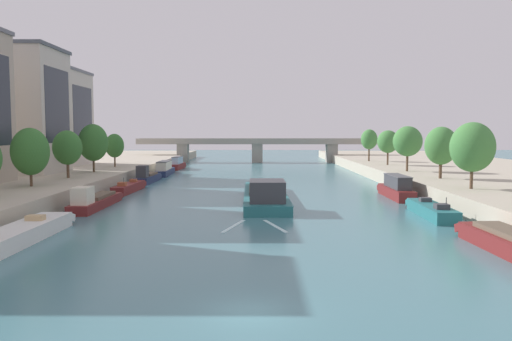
% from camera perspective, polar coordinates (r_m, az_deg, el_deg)
% --- Properties ---
extents(ground_plane, '(400.00, 400.00, 0.00)m').
position_cam_1_polar(ground_plane, '(23.85, -0.78, -15.77)').
color(ground_plane, '#42757F').
extents(quay_left, '(36.00, 170.00, 2.04)m').
position_cam_1_polar(quay_left, '(86.57, -25.82, -0.78)').
color(quay_left, '#B2A893').
rests_on(quay_left, ground).
extents(quay_right, '(36.00, 170.00, 2.04)m').
position_cam_1_polar(quay_right, '(86.19, 25.95, -0.80)').
color(quay_right, '#B2A893').
rests_on(quay_right, ground).
extents(barge_midriver, '(5.21, 24.54, 3.22)m').
position_cam_1_polar(barge_midriver, '(58.68, 1.05, -2.70)').
color(barge_midriver, '#23666B').
rests_on(barge_midriver, ground).
extents(wake_behind_barge, '(5.60, 5.92, 0.03)m').
position_cam_1_polar(wake_behind_barge, '(44.18, -0.19, -6.28)').
color(wake_behind_barge, silver).
rests_on(wake_behind_barge, ground).
extents(moored_boat_left_lone, '(2.89, 15.77, 2.31)m').
position_cam_1_polar(moored_boat_left_lone, '(41.28, -25.33, -6.61)').
color(moored_boat_left_lone, silver).
rests_on(moored_boat_left_lone, ground).
extents(moored_boat_left_second, '(2.34, 12.91, 2.68)m').
position_cam_1_polar(moored_boat_left_second, '(56.97, -17.70, -3.27)').
color(moored_boat_left_second, maroon).
rests_on(moored_boat_left_second, ground).
extents(moored_boat_left_midway, '(2.18, 11.33, 2.24)m').
position_cam_1_polar(moored_boat_left_midway, '(71.11, -14.10, -1.85)').
color(moored_boat_left_midway, maroon).
rests_on(moored_boat_left_midway, ground).
extents(moored_boat_left_upstream, '(2.33, 11.11, 2.94)m').
position_cam_1_polar(moored_boat_left_upstream, '(83.09, -12.15, -0.73)').
color(moored_boat_left_upstream, '#1E284C').
rests_on(moored_boat_left_upstream, ground).
extents(moored_boat_left_far, '(2.57, 13.09, 2.66)m').
position_cam_1_polar(moored_boat_left_far, '(96.82, -10.26, 0.16)').
color(moored_boat_left_far, '#1E284C').
rests_on(moored_boat_left_far, ground).
extents(moored_boat_left_downstream, '(2.01, 10.29, 2.77)m').
position_cam_1_polar(moored_boat_left_downstream, '(111.28, -8.80, 0.75)').
color(moored_boat_left_downstream, maroon).
rests_on(moored_boat_left_downstream, ground).
extents(moored_boat_right_downstream, '(2.49, 10.94, 2.26)m').
position_cam_1_polar(moored_boat_right_downstream, '(52.05, 19.14, -4.22)').
color(moored_boat_right_downstream, '#23666B').
rests_on(moored_boat_right_downstream, ground).
extents(moored_boat_right_second, '(2.15, 11.12, 2.86)m').
position_cam_1_polar(moored_boat_right_second, '(64.97, 15.54, -1.94)').
color(moored_boat_right_second, maroon).
rests_on(moored_boat_right_second, ground).
extents(tree_left_end_of_row, '(4.16, 4.16, 6.58)m').
position_cam_1_polar(tree_left_end_of_row, '(62.11, -24.11, 1.96)').
color(tree_left_end_of_row, brown).
rests_on(tree_left_end_of_row, quay_left).
extents(tree_left_far, '(3.81, 3.81, 6.31)m').
position_cam_1_polar(tree_left_far, '(71.51, -20.50, 2.42)').
color(tree_left_far, brown).
rests_on(tree_left_far, quay_left).
extents(tree_left_distant, '(4.42, 4.42, 7.29)m').
position_cam_1_polar(tree_left_distant, '(80.70, -17.89, 3.01)').
color(tree_left_distant, brown).
rests_on(tree_left_distant, quay_left).
extents(tree_left_midway, '(3.23, 3.23, 5.76)m').
position_cam_1_polar(tree_left_midway, '(91.06, -15.66, 2.71)').
color(tree_left_midway, brown).
rests_on(tree_left_midway, quay_left).
extents(tree_right_by_lamp, '(4.67, 4.67, 7.18)m').
position_cam_1_polar(tree_right_by_lamp, '(58.96, 23.22, 2.44)').
color(tree_right_by_lamp, brown).
rests_on(tree_right_by_lamp, quay_right).
extents(tree_right_second, '(4.19, 4.19, 6.80)m').
position_cam_1_polar(tree_right_second, '(70.48, 20.14, 2.63)').
color(tree_right_second, brown).
rests_on(tree_right_second, quay_right).
extents(tree_right_distant, '(4.44, 4.44, 6.98)m').
position_cam_1_polar(tree_right_distant, '(81.58, 16.73, 3.17)').
color(tree_right_distant, brown).
rests_on(tree_right_distant, quay_right).
extents(tree_right_far, '(3.88, 3.88, 6.37)m').
position_cam_1_polar(tree_right_far, '(95.87, 14.66, 3.16)').
color(tree_right_far, brown).
rests_on(tree_right_far, quay_right).
extents(tree_right_midway, '(3.37, 3.37, 6.59)m').
position_cam_1_polar(tree_right_midway, '(107.35, 12.64, 3.44)').
color(tree_right_midway, brown).
rests_on(tree_right_midway, quay_right).
extents(building_left_far_end, '(15.89, 11.47, 18.59)m').
position_cam_1_polar(building_left_far_end, '(83.71, -26.39, 6.12)').
color(building_left_far_end, '#BCB2A8').
rests_on(building_left_far_end, quay_left).
extents(building_left_corner, '(10.50, 12.70, 17.37)m').
position_cam_1_polar(building_left_corner, '(100.28, -21.69, 5.57)').
color(building_left_corner, '#BCB2A8').
rests_on(building_left_corner, quay_left).
extents(bridge_far, '(63.41, 4.40, 6.34)m').
position_cam_1_polar(bridge_far, '(133.87, 0.14, 2.67)').
color(bridge_far, gray).
rests_on(bridge_far, ground).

